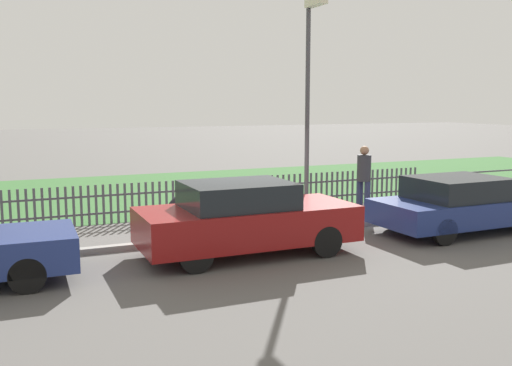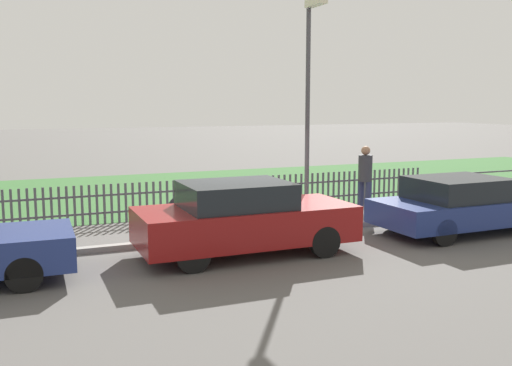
# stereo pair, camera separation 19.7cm
# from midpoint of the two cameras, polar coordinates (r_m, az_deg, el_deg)

# --- Properties ---
(ground_plane) EXTENTS (120.00, 120.00, 0.00)m
(ground_plane) POSITION_cam_midpoint_polar(r_m,az_deg,el_deg) (12.81, -0.99, -5.63)
(ground_plane) COLOR #565451
(kerb_stone) EXTENTS (41.90, 0.20, 0.12)m
(kerb_stone) POSITION_cam_midpoint_polar(r_m,az_deg,el_deg) (12.89, -1.16, -5.28)
(kerb_stone) COLOR gray
(kerb_stone) RESTS_ON ground
(grass_strip) EXTENTS (41.90, 9.75, 0.01)m
(grass_strip) POSITION_cam_midpoint_polar(r_m,az_deg,el_deg) (20.05, -9.19, -0.76)
(grass_strip) COLOR #33602D
(grass_strip) RESTS_ON ground
(park_fence) EXTENTS (41.90, 0.05, 1.01)m
(park_fence) POSITION_cam_midpoint_polar(r_m,az_deg,el_deg) (15.34, -4.95, -1.46)
(park_fence) COLOR #4C4C51
(park_fence) RESTS_ON ground
(parked_car_navy_estate) EXTENTS (4.33, 1.83, 1.48)m
(parked_car_navy_estate) POSITION_cam_midpoint_polar(r_m,az_deg,el_deg) (11.38, -0.76, -3.50)
(parked_car_navy_estate) COLOR maroon
(parked_car_navy_estate) RESTS_ON ground
(parked_car_red_compact) EXTENTS (4.32, 1.93, 1.31)m
(parked_car_red_compact) POSITION_cam_midpoint_polar(r_m,az_deg,el_deg) (14.21, 20.30, -2.03)
(parked_car_red_compact) COLOR navy
(parked_car_red_compact) RESTS_ON ground
(covered_motorcycle) EXTENTS (1.97, 0.71, 1.07)m
(covered_motorcycle) POSITION_cam_midpoint_polar(r_m,az_deg,el_deg) (13.41, -4.37, -2.21)
(covered_motorcycle) COLOR black
(covered_motorcycle) RESTS_ON ground
(pedestrian_near_fence) EXTENTS (0.48, 0.48, 1.87)m
(pedestrian_near_fence) POSITION_cam_midpoint_polar(r_m,az_deg,el_deg) (15.81, 11.20, 0.71)
(pedestrian_near_fence) COLOR #2D3351
(pedestrian_near_fence) RESTS_ON ground
(street_lamp) EXTENTS (0.20, 0.79, 5.42)m
(street_lamp) POSITION_cam_midpoint_polar(r_m,az_deg,el_deg) (13.86, 5.83, 9.68)
(street_lamp) COLOR #47474C
(street_lamp) RESTS_ON ground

